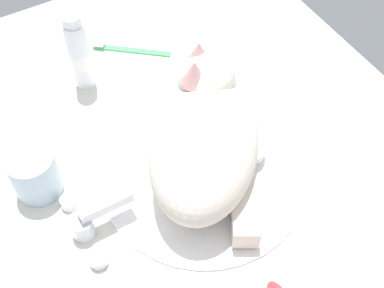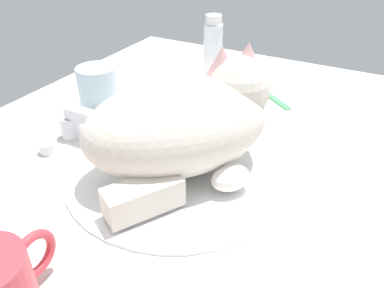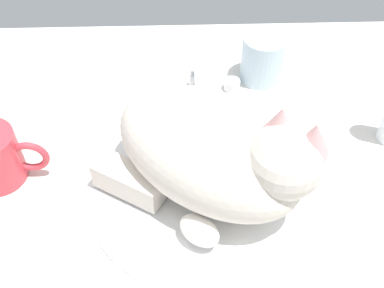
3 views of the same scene
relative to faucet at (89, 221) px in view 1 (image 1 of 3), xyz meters
The scene contains 7 objects.
ground_plane 20.22cm from the faucet, 90.00° to the right, with size 110.00×82.50×3.00cm, color silver.
sink_basin 19.93cm from the faucet, 90.00° to the right, with size 33.69×33.69×0.88cm, color white.
faucet is the anchor object (origin of this frame).
cat 21.47cm from the faucet, 87.05° to the right, with size 31.43×29.87×16.54cm.
rinse_cup 11.88cm from the faucet, 20.94° to the left, with size 7.50×7.50×8.27cm.
toothpaste_bottle 31.43cm from the faucet, 21.40° to the right, with size 3.87×3.87×15.77cm.
toothbrush 39.49cm from the faucet, 33.57° to the right, with size 10.70×12.91×1.60cm.
Camera 1 is at (-40.44, 25.49, 72.11)cm, focal length 49.25 mm.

